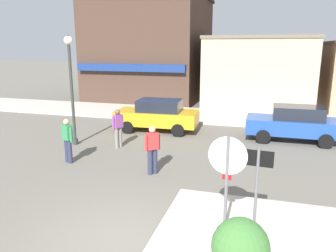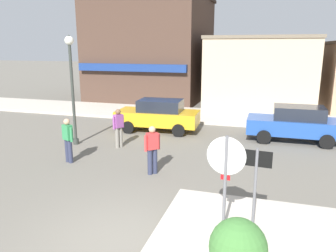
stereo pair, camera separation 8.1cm
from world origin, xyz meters
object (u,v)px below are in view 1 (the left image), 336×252
Objects in this scene: one_way_sign at (257,184)px; pedestrian_kerb_side at (68,139)px; parked_car_nearest at (158,115)px; pedestrian_crossing_far at (118,127)px; lamp_post at (71,75)px; stop_sign at (227,172)px; parked_car_second at (294,123)px; pedestrian_crossing_near at (152,149)px.

pedestrian_kerb_side is at bearing 153.68° from one_way_sign.
pedestrian_crossing_far is at bearing -102.55° from parked_car_nearest.
lamp_post is at bearing -129.57° from parked_car_nearest.
stop_sign is at bearing -63.06° from parked_car_nearest.
pedestrian_crossing_far is (-5.62, 5.43, -0.46)m from one_way_sign.
parked_car_nearest is (2.66, 3.22, -2.15)m from lamp_post.
pedestrian_crossing_far and pedestrian_kerb_side have the same top height.
parked_car_second is (2.01, 8.50, -0.71)m from stop_sign.
pedestrian_crossing_near is (-2.70, 3.03, -0.65)m from stop_sign.
stop_sign is 1.43× the size of pedestrian_crossing_near.
stop_sign is 6.79m from pedestrian_kerb_side.
stop_sign reaches higher than pedestrian_crossing_near.
one_way_sign reaches higher than parked_car_nearest.
one_way_sign is 8.66m from parked_car_second.
pedestrian_crossing_near is (-4.71, -5.46, 0.06)m from parked_car_second.
parked_car_second is 9.56m from pedestrian_kerb_side.
pedestrian_crossing_far is at bearing 134.27° from pedestrian_crossing_near.
pedestrian_kerb_side is (-7.96, -5.28, 0.06)m from parked_car_second.
lamp_post is 4.69m from parked_car_nearest.
one_way_sign is at bearing -99.32° from parked_car_second.
stop_sign is at bearing -47.15° from pedestrian_crossing_far.
pedestrian_crossing_far is 1.00× the size of pedestrian_kerb_side.
lamp_post is 9.78m from parked_car_second.
one_way_sign is 0.46× the size of lamp_post.
one_way_sign is 7.83m from pedestrian_crossing_far.
one_way_sign is at bearing -35.00° from lamp_post.
pedestrian_crossing_far reaches higher than parked_car_second.
lamp_post reaches higher than parked_car_second.
pedestrian_kerb_side is (-6.56, 3.25, -0.46)m from one_way_sign.
parked_car_nearest and parked_car_second have the same top height.
parked_car_second is (1.40, 8.53, -0.52)m from one_way_sign.
pedestrian_crossing_far is (-7.02, -3.10, 0.06)m from parked_car_second.
one_way_sign is at bearing -44.02° from pedestrian_crossing_far.
stop_sign reaches higher than pedestrian_kerb_side.
lamp_post is 3.11m from pedestrian_kerb_side.
lamp_post is 2.82× the size of pedestrian_kerb_side.
pedestrian_crossing_near is at bearing -73.53° from parked_car_nearest.
lamp_post is at bearing -160.30° from parked_car_second.
pedestrian_crossing_near is (1.62, -5.46, 0.06)m from parked_car_nearest.
one_way_sign is 4.54m from pedestrian_crossing_near.
lamp_post is 5.26m from pedestrian_crossing_near.
pedestrian_crossing_near is (-3.31, 3.07, -0.46)m from one_way_sign.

